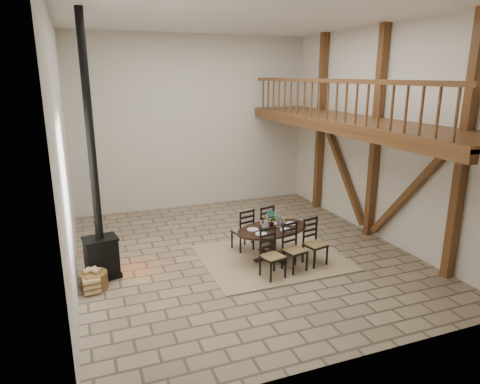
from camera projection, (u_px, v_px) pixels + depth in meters
name	position (u px, v px, depth m)	size (l,w,h in m)	color
ground	(243.00, 253.00, 9.61)	(8.00, 8.00, 0.00)	gray
room_shell	(295.00, 116.00, 9.22)	(7.02, 8.02, 5.01)	beige
rug	(272.00, 258.00, 9.36)	(3.00, 2.50, 0.02)	tan
dining_table	(275.00, 243.00, 9.18)	(1.88, 2.10, 1.09)	black
wood_stove	(99.00, 223.00, 8.19)	(0.72, 0.59, 5.00)	black
log_basket	(94.00, 280.00, 7.98)	(0.50, 0.50, 0.41)	brown
log_stack	(92.00, 285.00, 7.83)	(0.32, 0.33, 0.31)	tan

